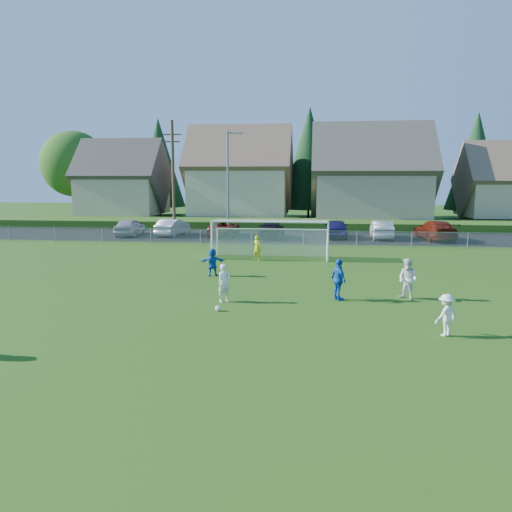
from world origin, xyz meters
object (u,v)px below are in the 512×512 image
object	(u,v)px
goalkeeper	(257,248)
player_blue_a	(339,280)
player_white_b	(408,279)
car_d	(271,230)
player_blue_b	(212,262)
car_g	(435,230)
player_white_c	(446,315)
player_white_a	(224,283)
car_a	(130,227)
car_c	(224,228)
soccer_ball	(218,308)
car_e	(336,228)
car_f	(382,230)
soccer_goal	(271,233)
car_b	(173,227)

from	to	relation	value
goalkeeper	player_blue_a	bearing A→B (deg)	138.52
player_white_b	car_d	xyz separation A→B (m)	(-7.66, 20.83, -0.19)
player_blue_b	car_g	xyz separation A→B (m)	(15.32, 17.09, 0.07)
player_white_c	player_blue_a	distance (m)	5.58
player_white_c	player_blue_b	xyz separation A→B (m)	(-9.72, 9.01, 0.03)
player_white_a	car_a	bearing A→B (deg)	78.96
car_c	player_blue_b	bearing A→B (deg)	96.03
car_a	car_c	bearing A→B (deg)	-178.46
soccer_ball	car_d	world-z (taller)	car_d
player_white_c	player_blue_b	bearing A→B (deg)	-79.69
car_e	car_f	xyz separation A→B (m)	(3.81, -0.09, -0.05)
car_e	player_blue_b	bearing A→B (deg)	68.82
player_white_b	player_blue_b	size ratio (longest dim) A/B	1.20
goalkeeper	soccer_goal	bearing A→B (deg)	-102.84
car_g	car_f	bearing A→B (deg)	-12.08
player_blue_a	car_f	size ratio (longest dim) A/B	0.38
player_white_a	goalkeeper	size ratio (longest dim) A/B	1.02
player_white_b	car_f	world-z (taller)	player_white_b
car_a	player_white_c	bearing A→B (deg)	125.20
player_white_c	car_e	size ratio (longest dim) A/B	0.30
player_blue_a	car_c	bearing A→B (deg)	-5.92
car_e	player_white_a	bearing A→B (deg)	77.41
player_blue_b	car_g	distance (m)	22.95
player_white_b	player_blue_a	world-z (taller)	player_blue_a
player_blue_a	car_d	xyz separation A→B (m)	(-4.71, 21.29, -0.19)
car_d	car_e	bearing A→B (deg)	-170.27
soccer_ball	player_blue_b	distance (m)	7.11
car_d	car_g	size ratio (longest dim) A/B	0.86
player_white_b	soccer_goal	distance (m)	12.40
goalkeeper	soccer_goal	xyz separation A→B (m)	(0.76, 1.04, 0.83)
player_blue_b	soccer_ball	bearing A→B (deg)	88.86
player_blue_a	soccer_goal	distance (m)	11.50
player_white_a	player_white_c	size ratio (longest dim) A/B	1.14
car_c	car_e	distance (m)	9.85
car_e	goalkeeper	bearing A→B (deg)	67.41
car_a	car_e	size ratio (longest dim) A/B	0.96
car_a	soccer_goal	world-z (taller)	soccer_goal
player_white_b	car_g	bearing A→B (deg)	119.66
car_e	soccer_goal	xyz separation A→B (m)	(-4.67, -11.35, 0.81)
car_b	player_white_a	bearing A→B (deg)	118.58
player_blue_a	car_g	world-z (taller)	player_blue_a
soccer_ball	car_c	xyz separation A→B (m)	(-4.26, 24.72, 0.61)
player_blue_b	car_f	xyz separation A→B (m)	(11.02, 17.53, 0.03)
player_blue_a	car_d	size ratio (longest dim) A/B	0.37
player_white_a	car_a	size ratio (longest dim) A/B	0.35
soccer_ball	player_blue_b	size ratio (longest dim) A/B	0.15
player_white_b	player_blue_a	xyz separation A→B (m)	(-2.95, -0.47, 0.00)
player_white_b	player_white_c	bearing A→B (deg)	-40.36
car_b	goalkeeper	bearing A→B (deg)	133.60
car_a	car_b	size ratio (longest dim) A/B	1.01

